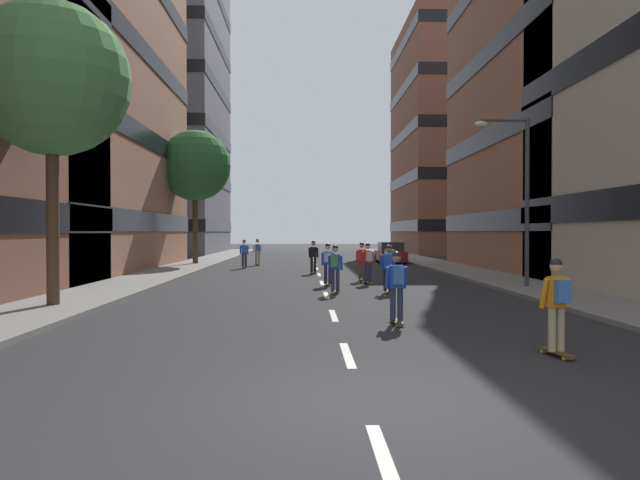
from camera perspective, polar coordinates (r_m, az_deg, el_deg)
ground_plane at (r=32.91m, az=-0.20°, el=-3.12°), size 151.24×151.24×0.00m
sidewalk_left at (r=36.78m, az=-13.06°, el=-2.62°), size 2.96×69.32×0.14m
sidewalk_right at (r=37.13m, az=12.30°, el=-2.58°), size 2.96×69.32×0.14m
lane_markings at (r=33.21m, az=-0.21°, el=-3.08°), size 0.16×57.20×0.01m
building_left_mid at (r=38.60m, az=-27.60°, el=18.78°), size 14.58×22.15×28.26m
building_left_far at (r=64.65m, az=-16.36°, el=13.60°), size 14.58×18.12×33.02m
building_right_mid at (r=38.66m, az=26.58°, el=15.25°), size 14.58×17.94×23.73m
building_right_far at (r=64.20m, az=14.56°, el=9.48°), size 14.58×16.90×23.75m
parked_car_near at (r=42.08m, az=6.92°, el=-1.32°), size 1.82×4.40×1.52m
street_tree_near at (r=40.28m, az=-12.13°, el=7.11°), size 4.75×4.75×8.94m
street_tree_mid at (r=19.15m, az=-24.77°, el=14.06°), size 4.46×4.46×8.79m
streetlamp_right at (r=23.76m, az=18.79°, el=5.31°), size 2.13×0.30×6.50m
skater_0 at (r=39.16m, az=-6.13°, el=-1.01°), size 0.57×0.92×1.78m
skater_1 at (r=21.10m, az=1.49°, el=-2.56°), size 0.57×0.92×1.78m
skater_2 at (r=26.65m, az=4.12°, el=-1.93°), size 0.54×0.90×1.78m
skater_3 at (r=21.52m, az=6.66°, el=-2.58°), size 0.56×0.92×1.78m
skater_4 at (r=14.29m, az=7.52°, el=-4.18°), size 0.54×0.91×1.78m
skater_5 at (r=36.10m, az=-7.43°, el=-1.17°), size 0.55×0.92×1.78m
skater_6 at (r=31.21m, az=-0.66°, el=-1.52°), size 0.57×0.92×1.78m
skater_7 at (r=27.40m, az=6.88°, el=-1.79°), size 0.54×0.91×1.78m
skater_8 at (r=24.18m, az=0.76°, el=-2.13°), size 0.55×0.91×1.78m
skater_9 at (r=11.40m, az=22.20°, el=-5.51°), size 0.56×0.92×1.78m
skater_10 at (r=25.01m, az=4.72°, el=-2.04°), size 0.56×0.92×1.78m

